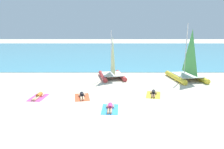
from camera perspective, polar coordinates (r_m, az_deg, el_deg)
name	(u,v)px	position (r m, az deg, el deg)	size (l,w,h in m)	color
ground_plane	(112,75)	(24.35, -0.05, -0.13)	(120.00, 120.00, 0.00)	beige
ocean_water	(112,52)	(45.29, -0.13, 6.04)	(120.00, 40.00, 0.05)	#4C9EB7
sailboat_yellow	(186,71)	(23.42, 18.89, 0.76)	(3.37, 4.72, 5.71)	yellow
sailboat_red	(111,71)	(22.79, -0.19, 0.85)	(3.06, 4.16, 4.94)	#CC3838
towel_leftmost	(37,98)	(17.89, -19.04, -5.75)	(1.10, 1.90, 0.01)	#D84C99
sunbather_leftmost	(38,96)	(17.91, -18.98, -5.30)	(0.59, 1.57, 0.30)	orange
towel_center_left	(81,97)	(17.15, -8.09, -5.94)	(1.10, 1.90, 0.01)	#EA5933
sunbather_center_left	(81,95)	(17.18, -8.11, -5.47)	(0.67, 1.56, 0.30)	black
towel_center_right	(109,109)	(14.69, -0.75, -9.12)	(1.10, 1.90, 0.01)	#338CD8
sunbather_center_right	(109,107)	(14.70, -0.74, -8.57)	(0.56, 1.56, 0.30)	#D83372
towel_rightmost	(152,95)	(17.86, 10.60, -5.27)	(1.10, 1.90, 0.01)	yellow
sunbather_rightmost	(153,93)	(17.88, 10.62, -4.82)	(0.73, 1.56, 0.30)	black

